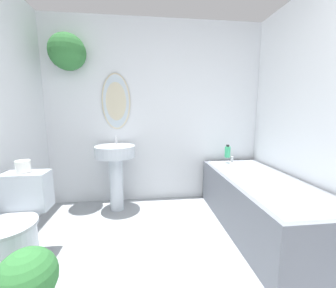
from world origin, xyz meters
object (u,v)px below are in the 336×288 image
Objects in this scene: shampoo_bottle at (228,152)px; bathtub at (260,203)px; potted_plant at (27,284)px; toilet_paper_roll at (23,167)px; toilet at (14,234)px; pedestal_sink at (116,164)px.

bathtub is at bearing -82.57° from shampoo_bottle.
potted_plant is 0.88m from toilet_paper_roll.
potted_plant is (-1.86, -0.79, -0.03)m from bathtub.
pedestal_sink is (0.63, 0.96, 0.28)m from toilet.
potted_plant is (0.31, -0.43, -0.06)m from toilet.
pedestal_sink is 1.00m from toilet_paper_roll.
potted_plant is 4.18× the size of toilet_paper_roll.
toilet_paper_roll is (-2.18, -0.15, 0.50)m from bathtub.
potted_plant is at bearing -140.21° from shampoo_bottle.
toilet is 2.21m from bathtub.
bathtub is 2.24m from toilet_paper_roll.
pedestal_sink is 5.44× the size of shampoo_bottle.
toilet_paper_roll is (-0.00, 0.21, 0.47)m from toilet.
shampoo_bottle is (2.09, 1.04, 0.38)m from toilet.
toilet is at bearing -90.00° from toilet_paper_roll.
shampoo_bottle is (1.46, 0.08, 0.10)m from pedestal_sink.
toilet_paper_roll is at bearing -129.74° from pedestal_sink.
pedestal_sink reaches higher than shampoo_bottle.
toilet_paper_roll is (-0.31, 0.64, 0.52)m from potted_plant.
potted_plant is at bearing -102.71° from pedestal_sink.
shampoo_bottle is at bearing 97.43° from bathtub.
potted_plant is at bearing -53.98° from toilet.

